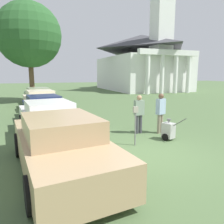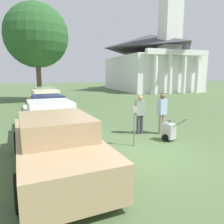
# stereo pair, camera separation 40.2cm
# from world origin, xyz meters

# --- Properties ---
(ground_plane) EXTENTS (120.00, 120.00, 0.00)m
(ground_plane) POSITION_xyz_m (0.00, 0.00, 0.00)
(ground_plane) COLOR #4C663D
(parked_car_tan) EXTENTS (2.49, 5.38, 1.54)m
(parked_car_tan) POSITION_xyz_m (-2.91, -0.20, 0.72)
(parked_car_tan) COLOR tan
(parked_car_tan) RESTS_ON ground_plane
(parked_car_white) EXTENTS (2.44, 5.10, 1.50)m
(parked_car_white) POSITION_xyz_m (-2.92, 3.36, 0.72)
(parked_car_white) COLOR silver
(parked_car_white) RESTS_ON ground_plane
(parked_car_navy) EXTENTS (2.33, 4.90, 1.42)m
(parked_car_navy) POSITION_xyz_m (-2.91, 6.77, 0.67)
(parked_car_navy) COLOR #19234C
(parked_car_navy) RESTS_ON ground_plane
(parked_car_cream) EXTENTS (2.44, 4.91, 1.45)m
(parked_car_cream) POSITION_xyz_m (-2.91, 10.48, 0.68)
(parked_car_cream) COLOR beige
(parked_car_cream) RESTS_ON ground_plane
(parked_car_sage) EXTENTS (2.40, 5.36, 1.42)m
(parked_car_sage) POSITION_xyz_m (-2.91, 14.11, 0.68)
(parked_car_sage) COLOR gray
(parked_car_sage) RESTS_ON ground_plane
(parking_meter) EXTENTS (0.18, 0.09, 1.44)m
(parking_meter) POSITION_xyz_m (-0.07, 1.02, 1.00)
(parking_meter) COLOR slate
(parking_meter) RESTS_ON ground_plane
(person_worker) EXTENTS (0.42, 0.23, 1.69)m
(person_worker) POSITION_xyz_m (0.82, 2.44, 0.96)
(person_worker) COLOR #3F3F47
(person_worker) RESTS_ON ground_plane
(person_supervisor) EXTENTS (0.47, 0.35, 1.76)m
(person_supervisor) POSITION_xyz_m (1.72, 2.14, 1.01)
(person_supervisor) COLOR gray
(person_supervisor) RESTS_ON ground_plane
(equipment_cart) EXTENTS (0.54, 0.99, 1.00)m
(equipment_cart) POSITION_xyz_m (1.48, 1.17, 0.39)
(equipment_cart) COLOR #B2B2AD
(equipment_cart) RESTS_ON ground_plane
(church) EXTENTS (10.81, 15.65, 22.27)m
(church) POSITION_xyz_m (13.75, 26.14, 4.96)
(church) COLOR white
(church) RESTS_ON ground_plane
(shade_tree) EXTENTS (5.73, 5.73, 8.86)m
(shade_tree) POSITION_xyz_m (-3.34, 15.70, 5.98)
(shade_tree) COLOR brown
(shade_tree) RESTS_ON ground_plane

